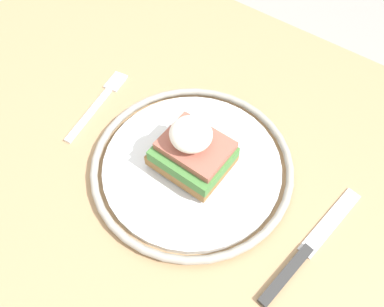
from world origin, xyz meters
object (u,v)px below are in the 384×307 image
at_px(plate, 192,165).
at_px(sandwich, 193,150).
at_px(fork, 100,102).
at_px(knife, 304,253).

relative_size(plate, sandwich, 2.80).
height_order(fork, knife, knife).
distance_m(plate, knife, 0.17).
bearing_deg(plate, sandwich, -18.77).
bearing_deg(sandwich, knife, -4.70).
bearing_deg(fork, plate, -2.72).
bearing_deg(plate, fork, 177.28).
xyz_separation_m(plate, sandwich, (0.00, -0.00, 0.04)).
bearing_deg(sandwich, fork, 177.15).
distance_m(plate, fork, 0.18).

